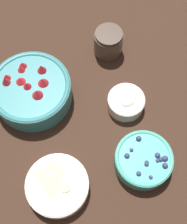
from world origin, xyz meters
TOP-DOWN VIEW (x-y plane):
  - ground_plane at (0.00, 0.00)m, footprint 4.00×4.00m
  - bowl_strawberries at (-0.06, -0.12)m, footprint 0.22×0.22m
  - bowl_blueberries at (0.10, 0.21)m, footprint 0.15×0.15m
  - bowl_bananas at (0.19, -0.00)m, footprint 0.16×0.16m
  - bowl_cream at (-0.06, 0.15)m, footprint 0.11×0.11m
  - jar_chocolate at (-0.25, 0.08)m, footprint 0.09×0.09m

SIDE VIEW (x-z plane):
  - ground_plane at x=0.00m, z-range 0.00..0.00m
  - bowl_bananas at x=0.19m, z-range 0.00..0.05m
  - bowl_cream at x=-0.06m, z-range 0.00..0.05m
  - bowl_blueberries at x=0.10m, z-range 0.00..0.06m
  - jar_chocolate at x=-0.25m, z-range 0.00..0.08m
  - bowl_strawberries at x=-0.06m, z-range 0.00..0.09m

